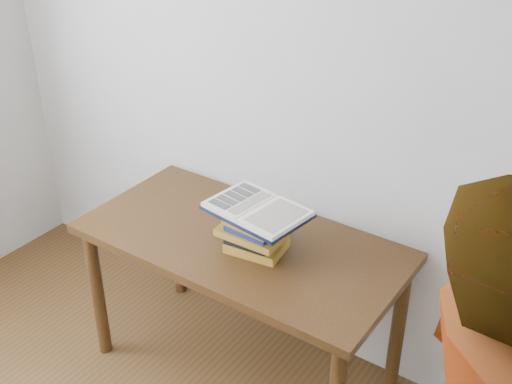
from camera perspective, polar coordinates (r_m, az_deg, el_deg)
The scene contains 3 objects.
desk at distance 2.71m, azimuth -1.31°, elevation -5.89°, with size 1.35×0.68×0.73m.
book_stack at distance 2.53m, azimuth -0.22°, elevation -3.44°, with size 0.27×0.20×0.18m.
open_book at distance 2.46m, azimuth 0.12°, elevation -1.58°, with size 0.41×0.31×0.03m.
Camera 1 is at (1.23, -0.40, 2.20)m, focal length 45.00 mm.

